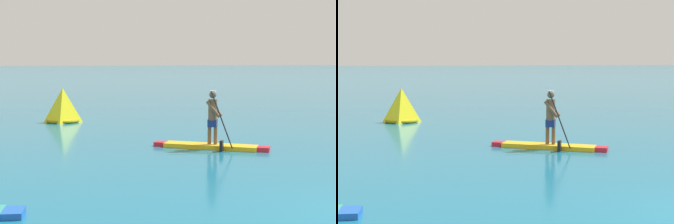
# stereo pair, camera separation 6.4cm
# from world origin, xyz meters

# --- Properties ---
(paddleboarder_mid_center) EXTENTS (3.20, 2.00, 1.74)m
(paddleboarder_mid_center) POSITION_xyz_m (-1.49, 7.40, 0.34)
(paddleboarder_mid_center) COLOR yellow
(paddleboarder_mid_center) RESTS_ON ground
(race_marker_buoy) EXTENTS (1.40, 1.40, 1.43)m
(race_marker_buoy) POSITION_xyz_m (-5.78, 14.88, 0.65)
(race_marker_buoy) COLOR yellow
(race_marker_buoy) RESTS_ON ground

